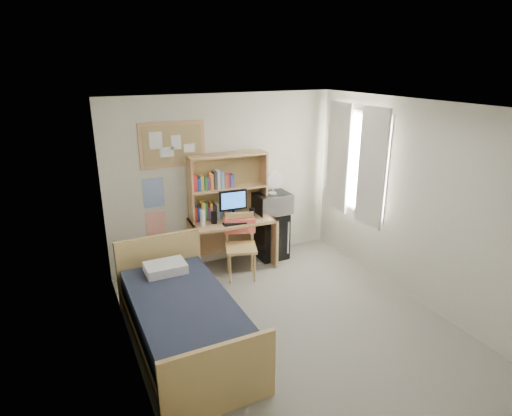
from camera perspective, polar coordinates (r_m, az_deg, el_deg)
name	(u,v)px	position (r m, az deg, el deg)	size (l,w,h in m)	color
floor	(291,327)	(5.37, 4.70, -15.48)	(3.60, 4.20, 0.02)	gray
ceiling	(298,106)	(4.46, 5.62, 13.42)	(3.60, 4.20, 0.02)	white
wall_back	(225,181)	(6.56, -4.17, 3.67)	(3.60, 0.04, 2.60)	beige
wall_front	(448,326)	(3.33, 24.24, -14.10)	(3.60, 0.04, 2.60)	beige
wall_left	(128,255)	(4.21, -16.70, -6.08)	(0.04, 4.20, 2.60)	beige
wall_right	(416,204)	(5.84, 20.56, 0.54)	(0.04, 4.20, 2.60)	beige
window_unit	(356,162)	(6.58, 13.16, 5.96)	(0.10, 1.40, 1.70)	white
curtain_left	(372,168)	(6.26, 15.19, 5.15)	(0.04, 0.55, 1.70)	silver
curtain_right	(338,157)	(6.87, 10.91, 6.65)	(0.04, 0.55, 1.70)	silver
bulletin_board	(173,144)	(6.18, -11.07, 8.31)	(0.94, 0.03, 0.64)	tan
poster_wave	(153,193)	(6.27, -13.53, 1.98)	(0.30, 0.01, 0.42)	#2958A6
poster_japan	(156,224)	(6.42, -13.21, -2.03)	(0.28, 0.01, 0.36)	#E54C28
desk	(233,243)	(6.56, -3.15, -4.72)	(1.26, 0.63, 0.79)	tan
desk_chair	(241,247)	(6.22, -2.01, -5.25)	(0.48, 0.48, 0.95)	tan
mini_fridge	(271,235)	(6.90, 2.04, -3.56)	(0.45, 0.45, 0.77)	black
bed	(185,324)	(4.93, -9.46, -15.02)	(1.05, 2.09, 0.58)	black
hutch	(228,186)	(6.40, -3.74, 2.98)	(1.18, 0.30, 0.97)	tan
monitor	(233,206)	(6.29, -3.06, 0.23)	(0.42, 0.03, 0.45)	black
keyboard	(237,223)	(6.23, -2.60, -2.02)	(0.40, 0.13, 0.02)	black
speaker_left	(214,218)	(6.24, -5.63, -1.29)	(0.07, 0.07, 0.18)	black
speaker_right	(252,213)	(6.43, -0.52, -0.67)	(0.06, 0.06, 0.16)	black
water_bottle	(203,218)	(6.15, -7.14, -1.35)	(0.07, 0.07, 0.24)	silver
hoodie	(239,225)	(6.30, -2.22, -2.34)	(0.46, 0.14, 0.22)	#FF6E61
microwave	(272,203)	(6.69, 2.18, 0.67)	(0.54, 0.41, 0.31)	silver
desk_fan	(272,183)	(6.60, 2.21, 3.31)	(0.26, 0.26, 0.33)	silver
pillow	(165,268)	(5.39, -11.99, -7.80)	(0.49, 0.34, 0.12)	silver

